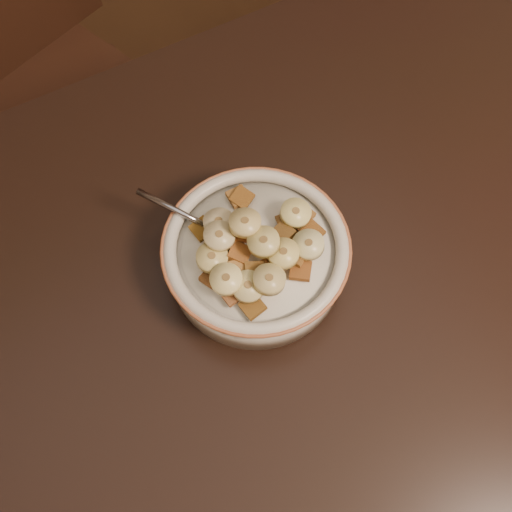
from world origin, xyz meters
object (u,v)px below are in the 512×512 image
chair (45,130)px  spoon (230,237)px  cereal_bowl (256,260)px  table (311,358)px

chair → spoon: chair is taller
cereal_bowl → chair: bearing=102.9°
table → spoon: 0.15m
cereal_bowl → spoon: size_ratio=4.17×
cereal_bowl → spoon: spoon is taller
table → cereal_bowl: size_ratio=7.73×
table → spoon: (-0.02, 0.13, 0.07)m
table → cereal_bowl: 0.12m
chair → spoon: bearing=-97.1°
chair → spoon: 0.57m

